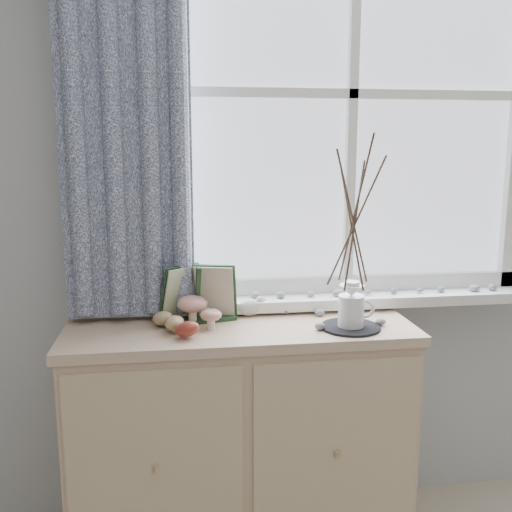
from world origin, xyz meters
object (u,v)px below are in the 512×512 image
(sideboard, at_px, (241,438))
(twig_pitcher, at_px, (354,218))
(toadstool_cluster, at_px, (195,309))
(botanical_book, at_px, (198,294))

(sideboard, bearing_deg, twig_pitcher, -13.80)
(sideboard, xyz_separation_m, toadstool_cluster, (-0.15, 0.02, 0.48))
(toadstool_cluster, distance_m, twig_pitcher, 0.62)
(botanical_book, xyz_separation_m, twig_pitcher, (0.51, -0.13, 0.27))
(sideboard, xyz_separation_m, botanical_book, (-0.14, 0.04, 0.53))
(toadstool_cluster, bearing_deg, twig_pitcher, -11.54)
(sideboard, distance_m, twig_pitcher, 0.89)
(sideboard, relative_size, botanical_book, 4.01)
(botanical_book, xyz_separation_m, toadstool_cluster, (-0.01, -0.02, -0.05))
(sideboard, bearing_deg, toadstool_cluster, 173.98)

